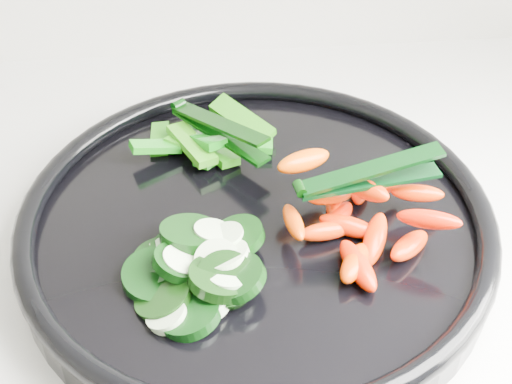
{
  "coord_description": "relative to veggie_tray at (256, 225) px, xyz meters",
  "views": [
    {
      "loc": [
        -0.14,
        1.28,
        1.34
      ],
      "look_at": [
        -0.11,
        1.69,
        0.99
      ],
      "focal_mm": 50.0,
      "sensor_mm": 36.0,
      "label": 1
    }
  ],
  "objects": [
    {
      "name": "veggie_tray",
      "position": [
        0.0,
        0.0,
        0.0
      ],
      "size": [
        0.44,
        0.44,
        0.04
      ],
      "color": "black",
      "rests_on": "counter"
    },
    {
      "name": "cucumber_pile",
      "position": [
        -0.05,
        -0.05,
        0.01
      ],
      "size": [
        0.12,
        0.13,
        0.04
      ],
      "color": "black",
      "rests_on": "veggie_tray"
    },
    {
      "name": "carrot_pile",
      "position": [
        0.08,
        -0.02,
        0.02
      ],
      "size": [
        0.14,
        0.14,
        0.06
      ],
      "color": "#F93200",
      "rests_on": "veggie_tray"
    },
    {
      "name": "pepper_pile",
      "position": [
        -0.03,
        0.1,
        0.01
      ],
      "size": [
        0.13,
        0.1,
        0.04
      ],
      "color": "#1E6109",
      "rests_on": "veggie_tray"
    },
    {
      "name": "tong_carrot",
      "position": [
        0.08,
        -0.01,
        0.05
      ],
      "size": [
        0.11,
        0.03,
        0.02
      ],
      "color": "black",
      "rests_on": "carrot_pile"
    },
    {
      "name": "tong_pepper",
      "position": [
        -0.03,
        0.09,
        0.03
      ],
      "size": [
        0.08,
        0.1,
        0.02
      ],
      "color": "black",
      "rests_on": "pepper_pile"
    }
  ]
}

